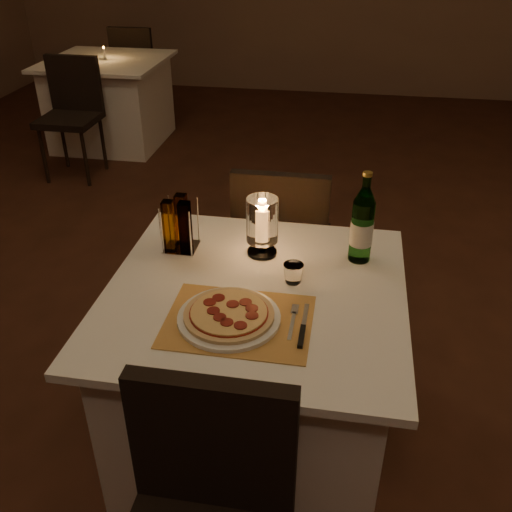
% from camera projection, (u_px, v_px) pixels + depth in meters
% --- Properties ---
extents(floor, '(8.00, 10.00, 0.02)m').
position_uv_depth(floor, '(329.00, 405.00, 2.47)').
color(floor, '#442215').
rests_on(floor, ground).
extents(main_table, '(1.00, 1.00, 0.74)m').
position_uv_depth(main_table, '(255.00, 372.00, 2.10)').
color(main_table, white).
rests_on(main_table, ground).
extents(chair_far, '(0.42, 0.42, 0.90)m').
position_uv_depth(chair_far, '(282.00, 237.00, 2.61)').
color(chair_far, black).
rests_on(chair_far, ground).
extents(placemat, '(0.45, 0.34, 0.00)m').
position_uv_depth(placemat, '(239.00, 321.00, 1.76)').
color(placemat, '#C68E45').
rests_on(placemat, main_table).
extents(plate, '(0.32, 0.32, 0.01)m').
position_uv_depth(plate, '(229.00, 318.00, 1.76)').
color(plate, white).
rests_on(plate, placemat).
extents(pizza, '(0.28, 0.28, 0.02)m').
position_uv_depth(pizza, '(229.00, 314.00, 1.75)').
color(pizza, '#D8B77F').
rests_on(pizza, plate).
extents(fork, '(0.02, 0.18, 0.00)m').
position_uv_depth(fork, '(293.00, 319.00, 1.76)').
color(fork, silver).
rests_on(fork, placemat).
extents(knife, '(0.02, 0.22, 0.01)m').
position_uv_depth(knife, '(302.00, 332.00, 1.70)').
color(knife, black).
rests_on(knife, placemat).
extents(tumbler, '(0.07, 0.07, 0.07)m').
position_uv_depth(tumbler, '(293.00, 273.00, 1.93)').
color(tumbler, white).
rests_on(tumbler, main_table).
extents(water_bottle, '(0.08, 0.08, 0.34)m').
position_uv_depth(water_bottle, '(362.00, 226.00, 2.01)').
color(water_bottle, '#63A95B').
rests_on(water_bottle, main_table).
extents(hurricane_candle, '(0.12, 0.12, 0.22)m').
position_uv_depth(hurricane_candle, '(262.00, 222.00, 2.04)').
color(hurricane_candle, white).
rests_on(hurricane_candle, main_table).
extents(cruet_caddy, '(0.12, 0.12, 0.21)m').
position_uv_depth(cruet_caddy, '(179.00, 226.00, 2.09)').
color(cruet_caddy, white).
rests_on(cruet_caddy, main_table).
extents(neighbor_table_left, '(1.00, 1.00, 0.74)m').
position_uv_depth(neighbor_table_left, '(111.00, 102.00, 5.08)').
color(neighbor_table_left, white).
rests_on(neighbor_table_left, ground).
extents(neighbor_chair_la, '(0.42, 0.42, 0.90)m').
position_uv_depth(neighbor_chair_la, '(72.00, 105.00, 4.39)').
color(neighbor_chair_la, black).
rests_on(neighbor_chair_la, ground).
extents(neighbor_chair_lb, '(0.42, 0.42, 0.90)m').
position_uv_depth(neighbor_chair_lb, '(136.00, 64.00, 5.60)').
color(neighbor_chair_lb, black).
rests_on(neighbor_chair_lb, ground).
extents(neighbor_candle_left, '(0.03, 0.03, 0.11)m').
position_uv_depth(neighbor_candle_left, '(104.00, 53.00, 4.87)').
color(neighbor_candle_left, white).
rests_on(neighbor_candle_left, neighbor_table_left).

